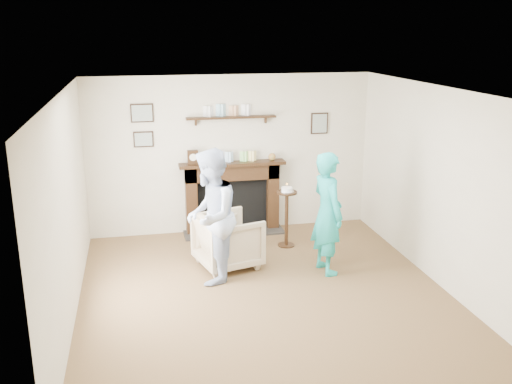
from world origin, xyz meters
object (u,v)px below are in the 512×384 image
(man, at_px, (212,280))
(armchair, at_px, (229,265))
(pedestal_table, at_px, (287,208))
(woman, at_px, (325,271))

(man, bearing_deg, armchair, 162.36)
(man, distance_m, pedestal_table, 1.71)
(man, xyz_separation_m, pedestal_table, (1.27, 0.97, 0.60))
(armchair, distance_m, pedestal_table, 1.28)
(armchair, relative_size, man, 0.46)
(man, xyz_separation_m, woman, (1.55, -0.04, 0.00))
(pedestal_table, bearing_deg, man, -142.46)
(man, bearing_deg, woman, 105.92)
(armchair, bearing_deg, pedestal_table, -75.20)
(woman, bearing_deg, armchair, 60.78)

